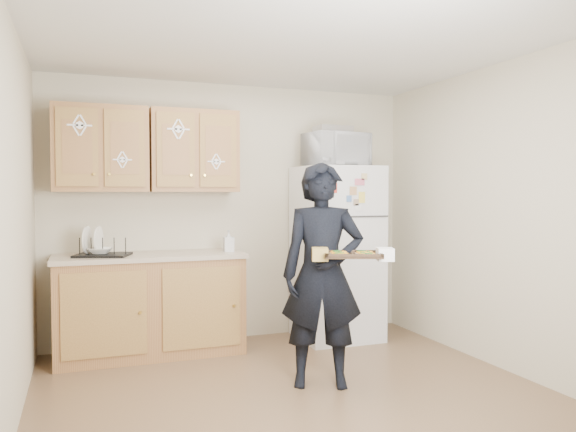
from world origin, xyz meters
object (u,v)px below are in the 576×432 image
(person, at_px, (322,275))
(microwave, at_px, (336,150))
(dish_rack, at_px, (103,246))
(refrigerator, at_px, (337,253))
(baking_tray, at_px, (352,256))

(person, height_order, microwave, microwave)
(dish_rack, bearing_deg, person, -39.05)
(refrigerator, relative_size, baking_tray, 4.28)
(refrigerator, distance_m, baking_tray, 1.61)
(refrigerator, height_order, microwave, microwave)
(person, relative_size, baking_tray, 4.19)
(refrigerator, relative_size, dish_rack, 3.93)
(microwave, distance_m, dish_rack, 2.34)
(baking_tray, bearing_deg, refrigerator, 89.39)
(refrigerator, bearing_deg, baking_tray, -111.30)
(microwave, bearing_deg, dish_rack, 169.84)
(refrigerator, height_order, baking_tray, refrigerator)
(baking_tray, relative_size, microwave, 0.69)
(microwave, bearing_deg, person, -127.98)
(person, xyz_separation_m, dish_rack, (-1.51, 1.22, 0.15))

